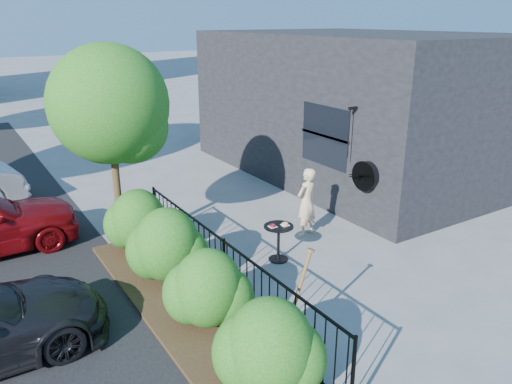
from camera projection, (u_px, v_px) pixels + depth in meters
ground at (298, 276)px, 8.96m from camera, size 120.00×120.00×0.00m
shop_building at (358, 104)px, 14.66m from camera, size 6.22×9.00×4.00m
fence at (224, 269)px, 8.02m from camera, size 0.05×6.05×1.10m
planting_bed at (186, 310)px, 7.84m from camera, size 1.30×6.00×0.08m
shrubs at (187, 269)px, 7.75m from camera, size 1.10×5.60×1.24m
patio_tree at (114, 112)px, 9.12m from camera, size 2.20×2.20×3.94m
cafe_table at (279, 236)px, 9.40m from camera, size 0.56×0.56×0.76m
woman at (307, 202)px, 10.43m from camera, size 0.61×0.47×1.48m
shovel at (295, 305)px, 6.86m from camera, size 0.51×0.19×1.48m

